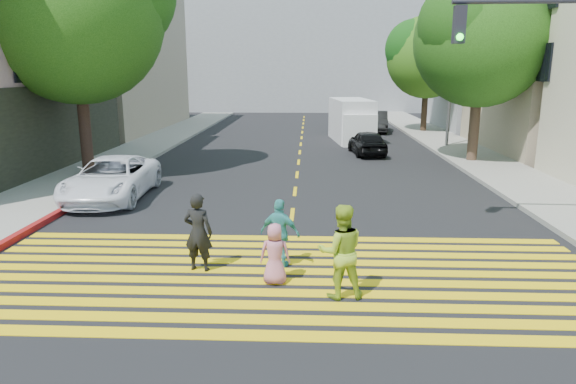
# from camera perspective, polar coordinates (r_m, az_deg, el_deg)

# --- Properties ---
(ground) EXTENTS (120.00, 120.00, 0.00)m
(ground) POSITION_cam_1_polar(r_m,az_deg,el_deg) (9.67, -0.75, -12.27)
(ground) COLOR black
(sidewalk_left) EXTENTS (3.00, 40.00, 0.15)m
(sidewalk_left) POSITION_cam_1_polar(r_m,az_deg,el_deg) (32.25, -13.89, 5.64)
(sidewalk_left) COLOR gray
(sidewalk_left) RESTS_ON ground
(sidewalk_right) EXTENTS (3.00, 60.00, 0.15)m
(sidewalk_right) POSITION_cam_1_polar(r_m,az_deg,el_deg) (25.36, 20.80, 3.15)
(sidewalk_right) COLOR gray
(sidewalk_right) RESTS_ON ground
(curb_red) EXTENTS (0.20, 8.00, 0.16)m
(curb_red) POSITION_cam_1_polar(r_m,az_deg,el_deg) (16.96, -23.55, -1.78)
(curb_red) COLOR maroon
(curb_red) RESTS_ON ground
(crosswalk) EXTENTS (13.40, 5.30, 0.01)m
(crosswalk) POSITION_cam_1_polar(r_m,az_deg,el_deg) (10.83, -0.38, -9.32)
(crosswalk) COLOR yellow
(crosswalk) RESTS_ON ground
(lane_line) EXTENTS (0.12, 34.40, 0.01)m
(lane_line) POSITION_cam_1_polar(r_m,az_deg,el_deg) (31.48, 1.48, 5.72)
(lane_line) COLOR yellow
(lane_line) RESTS_ON ground
(building_left_tan) EXTENTS (12.00, 16.00, 10.00)m
(building_left_tan) POSITION_cam_1_polar(r_m,az_deg,el_deg) (40.24, -22.47, 13.53)
(building_left_tan) COLOR tan
(building_left_tan) RESTS_ON ground
(building_right_grey) EXTENTS (10.00, 10.00, 10.00)m
(building_right_grey) POSITION_cam_1_polar(r_m,az_deg,el_deg) (41.34, 23.60, 13.40)
(building_right_grey) COLOR gray
(building_right_grey) RESTS_ON ground
(backdrop_block) EXTENTS (30.00, 8.00, 12.00)m
(backdrop_block) POSITION_cam_1_polar(r_m,az_deg,el_deg) (56.73, 1.95, 15.17)
(backdrop_block) COLOR gray
(backdrop_block) RESTS_ON ground
(tree_left) EXTENTS (8.45, 8.24, 9.81)m
(tree_left) POSITION_cam_1_polar(r_m,az_deg,el_deg) (22.50, -22.44, 18.60)
(tree_left) COLOR black
(tree_left) RESTS_ON ground
(tree_right_near) EXTENTS (7.69, 7.68, 8.58)m
(tree_right_near) POSITION_cam_1_polar(r_m,az_deg,el_deg) (25.14, 20.84, 16.22)
(tree_right_near) COLOR #402620
(tree_right_near) RESTS_ON ground
(tree_right_far) EXTENTS (6.14, 5.62, 7.93)m
(tree_right_far) POSITION_cam_1_polar(r_m,az_deg,el_deg) (36.69, 15.38, 14.72)
(tree_right_far) COLOR #322019
(tree_right_far) RESTS_ON ground
(pedestrian_man) EXTENTS (0.68, 0.51, 1.70)m
(pedestrian_man) POSITION_cam_1_polar(r_m,az_deg,el_deg) (11.02, -9.94, -4.44)
(pedestrian_man) COLOR black
(pedestrian_man) RESTS_ON ground
(pedestrian_woman) EXTENTS (0.96, 0.79, 1.81)m
(pedestrian_woman) POSITION_cam_1_polar(r_m,az_deg,el_deg) (9.64, 5.90, -6.58)
(pedestrian_woman) COLOR #9FC02D
(pedestrian_woman) RESTS_ON ground
(pedestrian_child) EXTENTS (0.61, 0.40, 1.25)m
(pedestrian_child) POSITION_cam_1_polar(r_m,az_deg,el_deg) (10.28, -1.46, -6.88)
(pedestrian_child) COLOR #BF6B85
(pedestrian_child) RESTS_ON ground
(pedestrian_extra) EXTENTS (0.96, 0.62, 1.52)m
(pedestrian_extra) POSITION_cam_1_polar(r_m,az_deg,el_deg) (11.09, -0.90, -4.63)
(pedestrian_extra) COLOR teal
(pedestrian_extra) RESTS_ON ground
(white_sedan) EXTENTS (2.47, 5.02, 1.37)m
(white_sedan) POSITION_cam_1_polar(r_m,az_deg,el_deg) (18.02, -19.01, 1.43)
(white_sedan) COLOR white
(white_sedan) RESTS_ON ground
(dark_car_near) EXTENTS (1.84, 3.81, 1.25)m
(dark_car_near) POSITION_cam_1_polar(r_m,az_deg,el_deg) (26.46, 8.79, 5.47)
(dark_car_near) COLOR black
(dark_car_near) RESTS_ON ground
(silver_car) EXTENTS (2.17, 4.35, 1.21)m
(silver_car) POSITION_cam_1_polar(r_m,az_deg,el_deg) (38.63, 6.95, 7.94)
(silver_car) COLOR gray
(silver_car) RESTS_ON ground
(dark_car_parked) EXTENTS (1.98, 4.48, 1.43)m
(dark_car_parked) POSITION_cam_1_polar(r_m,az_deg,el_deg) (36.65, 9.78, 7.72)
(dark_car_parked) COLOR black
(dark_car_parked) RESTS_ON ground
(white_van) EXTENTS (2.56, 5.50, 2.51)m
(white_van) POSITION_cam_1_polar(r_m,az_deg,el_deg) (31.33, 7.12, 7.76)
(white_van) COLOR silver
(white_van) RESTS_ON ground
(traffic_signal) EXTENTS (4.20, 0.37, 6.16)m
(traffic_signal) POSITION_cam_1_polar(r_m,az_deg,el_deg) (14.20, 29.16, 10.91)
(traffic_signal) COLOR black
(traffic_signal) RESTS_ON ground
(street_lamp) EXTENTS (2.11, 0.41, 9.29)m
(street_lamp) POSITION_cam_1_polar(r_m,az_deg,el_deg) (29.57, 17.51, 14.99)
(street_lamp) COLOR slate
(street_lamp) RESTS_ON ground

